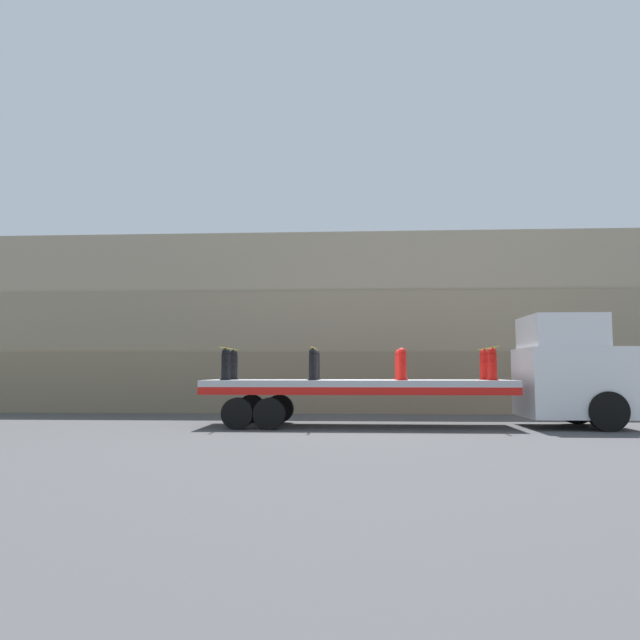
# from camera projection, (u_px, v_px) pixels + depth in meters

# --- Properties ---
(ground_plane) EXTENTS (120.00, 120.00, 0.00)m
(ground_plane) POSITION_uv_depth(u_px,v_px,m) (358.00, 426.00, 17.17)
(ground_plane) COLOR #474749
(rock_cliff) EXTENTS (60.00, 3.30, 6.67)m
(rock_cliff) POSITION_uv_depth(u_px,v_px,m) (357.00, 324.00, 24.03)
(rock_cliff) COLOR #84755B
(rock_cliff) RESTS_ON ground_plane
(truck_cab) EXTENTS (2.68, 2.56, 3.03)m
(truck_cab) POSITION_uv_depth(u_px,v_px,m) (574.00, 371.00, 16.96)
(truck_cab) COLOR silver
(truck_cab) RESTS_ON ground_plane
(flatbed_trailer) EXTENTS (8.38, 2.51, 1.28)m
(flatbed_trailer) POSITION_uv_depth(u_px,v_px,m) (340.00, 388.00, 17.29)
(flatbed_trailer) COLOR #B2B2B7
(flatbed_trailer) RESTS_ON ground_plane
(fire_hydrant_black_near_0) EXTENTS (0.30, 0.48, 0.87)m
(fire_hydrant_black_near_0) POSITION_uv_depth(u_px,v_px,m) (226.00, 365.00, 16.99)
(fire_hydrant_black_near_0) COLOR black
(fire_hydrant_black_near_0) RESTS_ON flatbed_trailer
(fire_hydrant_black_far_0) EXTENTS (0.30, 0.48, 0.87)m
(fire_hydrant_black_far_0) POSITION_uv_depth(u_px,v_px,m) (233.00, 365.00, 18.05)
(fire_hydrant_black_far_0) COLOR black
(fire_hydrant_black_far_0) RESTS_ON flatbed_trailer
(fire_hydrant_black_near_1) EXTENTS (0.30, 0.48, 0.87)m
(fire_hydrant_black_near_1) POSITION_uv_depth(u_px,v_px,m) (313.00, 364.00, 16.86)
(fire_hydrant_black_near_1) COLOR black
(fire_hydrant_black_near_1) RESTS_ON flatbed_trailer
(fire_hydrant_black_far_1) EXTENTS (0.30, 0.48, 0.87)m
(fire_hydrant_black_far_1) POSITION_uv_depth(u_px,v_px,m) (316.00, 365.00, 17.91)
(fire_hydrant_black_far_1) COLOR black
(fire_hydrant_black_far_1) RESTS_ON flatbed_trailer
(fire_hydrant_red_near_2) EXTENTS (0.30, 0.48, 0.87)m
(fire_hydrant_red_near_2) POSITION_uv_depth(u_px,v_px,m) (402.00, 364.00, 16.72)
(fire_hydrant_red_near_2) COLOR red
(fire_hydrant_red_near_2) RESTS_ON flatbed_trailer
(fire_hydrant_red_far_2) EXTENTS (0.30, 0.48, 0.87)m
(fire_hydrant_red_far_2) POSITION_uv_depth(u_px,v_px,m) (399.00, 365.00, 17.77)
(fire_hydrant_red_far_2) COLOR red
(fire_hydrant_red_far_2) RESTS_ON flatbed_trailer
(fire_hydrant_red_near_3) EXTENTS (0.30, 0.48, 0.87)m
(fire_hydrant_red_near_3) POSITION_uv_depth(u_px,v_px,m) (492.00, 364.00, 16.58)
(fire_hydrant_red_near_3) COLOR red
(fire_hydrant_red_near_3) RESTS_ON flatbed_trailer
(fire_hydrant_red_far_3) EXTENTS (0.30, 0.48, 0.87)m
(fire_hydrant_red_far_3) POSITION_uv_depth(u_px,v_px,m) (484.00, 365.00, 17.63)
(fire_hydrant_red_far_3) COLOR red
(fire_hydrant_red_far_3) RESTS_ON flatbed_trailer
(cargo_strap_rear) EXTENTS (0.05, 2.61, 0.01)m
(cargo_strap_rear) POSITION_uv_depth(u_px,v_px,m) (230.00, 349.00, 17.56)
(cargo_strap_rear) COLOR yellow
(cargo_strap_rear) RESTS_ON fire_hydrant_black_near_0
(cargo_strap_middle) EXTENTS (0.05, 2.61, 0.01)m
(cargo_strap_middle) POSITION_uv_depth(u_px,v_px,m) (314.00, 349.00, 17.42)
(cargo_strap_middle) COLOR yellow
(cargo_strap_middle) RESTS_ON fire_hydrant_black_near_1
(cargo_strap_front) EXTENTS (0.05, 2.61, 0.01)m
(cargo_strap_front) POSITION_uv_depth(u_px,v_px,m) (488.00, 348.00, 17.14)
(cargo_strap_front) COLOR yellow
(cargo_strap_front) RESTS_ON fire_hydrant_red_near_3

